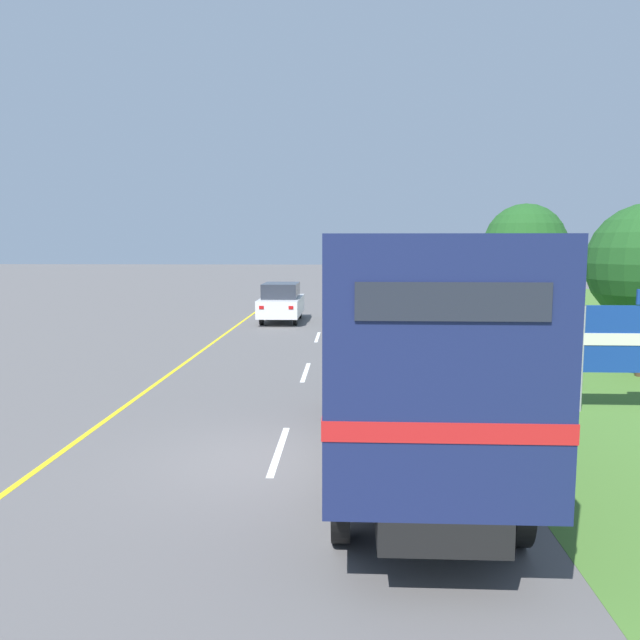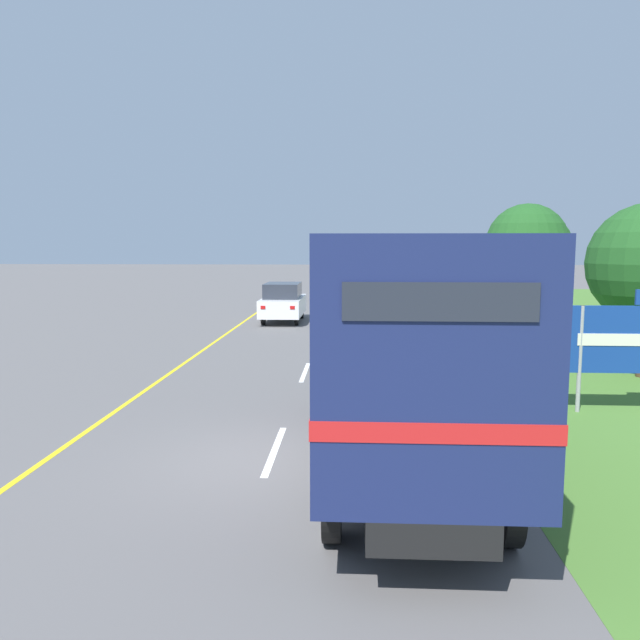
% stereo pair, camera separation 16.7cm
% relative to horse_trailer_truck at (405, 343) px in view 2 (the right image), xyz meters
% --- Properties ---
extents(ground_plane, '(200.00, 200.00, 0.00)m').
position_rel_horse_trailer_truck_xyz_m(ground_plane, '(-2.13, 0.30, -2.02)').
color(ground_plane, '#5B5959').
extents(edge_line_yellow, '(0.12, 55.35, 0.01)m').
position_rel_horse_trailer_truck_xyz_m(edge_line_yellow, '(-5.83, 13.12, -2.01)').
color(edge_line_yellow, yellow).
rests_on(edge_line_yellow, ground).
extents(centre_dash_near, '(0.12, 2.60, 0.01)m').
position_rel_horse_trailer_truck_xyz_m(centre_dash_near, '(-2.13, 0.78, -2.01)').
color(centre_dash_near, white).
rests_on(centre_dash_near, ground).
extents(centre_dash_mid_a, '(0.12, 2.60, 0.01)m').
position_rel_horse_trailer_truck_xyz_m(centre_dash_mid_a, '(-2.13, 7.38, -2.01)').
color(centre_dash_mid_a, white).
rests_on(centre_dash_mid_a, ground).
extents(centre_dash_mid_b, '(0.12, 2.60, 0.01)m').
position_rel_horse_trailer_truck_xyz_m(centre_dash_mid_b, '(-2.13, 13.98, -2.01)').
color(centre_dash_mid_b, white).
rests_on(centre_dash_mid_b, ground).
extents(centre_dash_far, '(0.12, 2.60, 0.01)m').
position_rel_horse_trailer_truck_xyz_m(centre_dash_far, '(-2.13, 20.58, -2.01)').
color(centre_dash_far, white).
rests_on(centre_dash_far, ground).
extents(centre_dash_farthest, '(0.12, 2.60, 0.01)m').
position_rel_horse_trailer_truck_xyz_m(centre_dash_farthest, '(-2.13, 27.18, -2.01)').
color(centre_dash_farthest, white).
rests_on(centre_dash_farthest, ground).
extents(horse_trailer_truck, '(2.41, 8.28, 3.62)m').
position_rel_horse_trailer_truck_xyz_m(horse_trailer_truck, '(0.00, 0.00, 0.00)').
color(horse_trailer_truck, black).
rests_on(horse_trailer_truck, ground).
extents(lead_car_white, '(1.80, 4.26, 1.78)m').
position_rel_horse_trailer_truck_xyz_m(lead_car_white, '(-4.03, 18.73, -1.11)').
color(lead_car_white, black).
rests_on(lead_car_white, ground).
extents(highway_sign, '(2.00, 0.09, 2.60)m').
position_rel_horse_trailer_truck_xyz_m(highway_sign, '(4.69, 3.59, -0.48)').
color(highway_sign, '#9E9EA3').
rests_on(highway_sign, ground).
extents(roadside_tree_mid, '(3.31, 3.31, 5.18)m').
position_rel_horse_trailer_truck_xyz_m(roadside_tree_mid, '(6.26, 16.54, 1.49)').
color(roadside_tree_mid, brown).
rests_on(roadside_tree_mid, ground).
extents(roadside_tree_far, '(2.99, 2.99, 4.99)m').
position_rel_horse_trailer_truck_xyz_m(roadside_tree_far, '(8.96, 23.64, 1.45)').
color(roadside_tree_far, brown).
rests_on(roadside_tree_far, ground).
extents(delineator_post, '(0.08, 0.08, 0.95)m').
position_rel_horse_trailer_truck_xyz_m(delineator_post, '(1.89, 2.34, -1.51)').
color(delineator_post, white).
rests_on(delineator_post, ground).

